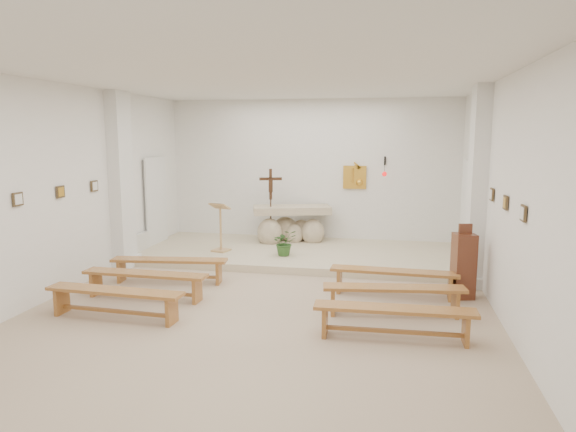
% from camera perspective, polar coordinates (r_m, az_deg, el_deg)
% --- Properties ---
extents(ground, '(7.00, 10.00, 0.00)m').
position_cam_1_polar(ground, '(8.03, -2.96, -10.30)').
color(ground, tan).
rests_on(ground, ground).
extents(wall_left, '(0.02, 10.00, 3.50)m').
position_cam_1_polar(wall_left, '(9.14, -24.81, 2.51)').
color(wall_left, white).
rests_on(wall_left, ground).
extents(wall_right, '(0.02, 10.00, 3.50)m').
position_cam_1_polar(wall_right, '(7.57, 23.48, 1.41)').
color(wall_right, white).
rests_on(wall_right, ground).
extents(wall_back, '(7.00, 0.02, 3.50)m').
position_cam_1_polar(wall_back, '(12.50, 2.62, 4.86)').
color(wall_back, white).
rests_on(wall_back, ground).
extents(ceiling, '(7.00, 10.00, 0.02)m').
position_cam_1_polar(ceiling, '(7.62, -3.18, 15.30)').
color(ceiling, silver).
rests_on(ceiling, wall_back).
extents(sanctuary_platform, '(6.98, 3.00, 0.15)m').
position_cam_1_polar(sanctuary_platform, '(11.30, 1.41, -4.18)').
color(sanctuary_platform, beige).
rests_on(sanctuary_platform, ground).
extents(pilaster_left, '(0.26, 0.55, 3.50)m').
position_cam_1_polar(pilaster_left, '(10.75, -18.03, 3.75)').
color(pilaster_left, white).
rests_on(pilaster_left, ground).
extents(pilaster_right, '(0.26, 0.55, 3.50)m').
position_cam_1_polar(pilaster_right, '(9.50, 20.28, 3.00)').
color(pilaster_right, white).
rests_on(pilaster_right, ground).
extents(gold_wall_relief, '(0.55, 0.04, 0.55)m').
position_cam_1_polar(gold_wall_relief, '(12.37, 7.42, 4.29)').
color(gold_wall_relief, gold).
rests_on(gold_wall_relief, wall_back).
extents(sanctuary_lamp, '(0.11, 0.36, 0.44)m').
position_cam_1_polar(sanctuary_lamp, '(12.08, 10.68, 4.85)').
color(sanctuary_lamp, black).
rests_on(sanctuary_lamp, wall_back).
extents(station_frame_left_front, '(0.03, 0.20, 0.20)m').
position_cam_1_polar(station_frame_left_front, '(8.50, -27.83, 1.66)').
color(station_frame_left_front, '#47361F').
rests_on(station_frame_left_front, wall_left).
extents(station_frame_left_mid, '(0.03, 0.20, 0.20)m').
position_cam_1_polar(station_frame_left_mid, '(9.29, -23.97, 2.47)').
color(station_frame_left_mid, '#47361F').
rests_on(station_frame_left_mid, wall_left).
extents(station_frame_left_rear, '(0.03, 0.20, 0.20)m').
position_cam_1_polar(station_frame_left_rear, '(10.12, -20.73, 3.14)').
color(station_frame_left_rear, '#47361F').
rests_on(station_frame_left_rear, wall_left).
extents(station_frame_right_front, '(0.03, 0.20, 0.20)m').
position_cam_1_polar(station_frame_right_front, '(6.79, 24.69, 0.28)').
color(station_frame_right_front, '#47361F').
rests_on(station_frame_right_front, wall_right).
extents(station_frame_right_mid, '(0.03, 0.20, 0.20)m').
position_cam_1_polar(station_frame_right_mid, '(7.76, 23.01, 1.38)').
color(station_frame_right_mid, '#47361F').
rests_on(station_frame_right_mid, wall_right).
extents(station_frame_right_rear, '(0.03, 0.20, 0.20)m').
position_cam_1_polar(station_frame_right_rear, '(8.74, 21.71, 2.24)').
color(station_frame_right_rear, '#47361F').
rests_on(station_frame_right_rear, wall_right).
extents(radiator_left, '(0.10, 0.85, 0.52)m').
position_cam_1_polar(radiator_left, '(11.61, -16.25, -3.20)').
color(radiator_left, silver).
rests_on(radiator_left, ground).
extents(radiator_right, '(0.10, 0.85, 0.52)m').
position_cam_1_polar(radiator_right, '(10.43, 19.57, -4.72)').
color(radiator_right, silver).
rests_on(radiator_right, ground).
extents(altar, '(1.92, 1.18, 0.93)m').
position_cam_1_polar(altar, '(12.14, 0.33, -1.17)').
color(altar, beige).
rests_on(altar, sanctuary_platform).
extents(lectern, '(0.45, 0.41, 1.09)m').
position_cam_1_polar(lectern, '(11.16, -7.54, -1.20)').
color(lectern, tan).
rests_on(lectern, sanctuary_platform).
extents(crucifix_stand, '(0.51, 0.23, 1.73)m').
position_cam_1_polar(crucifix_stand, '(11.93, -1.94, 1.76)').
color(crucifix_stand, '#3E2413').
rests_on(crucifix_stand, sanctuary_platform).
extents(potted_plant, '(0.63, 0.60, 0.55)m').
position_cam_1_polar(potted_plant, '(10.74, -0.38, -2.96)').
color(potted_plant, '#2D5622').
rests_on(potted_plant, sanctuary_platform).
extents(donation_pedestal, '(0.40, 0.40, 1.24)m').
position_cam_1_polar(donation_pedestal, '(8.89, 18.91, -5.21)').
color(donation_pedestal, brown).
rests_on(donation_pedestal, ground).
extents(bench_left_front, '(2.11, 0.59, 0.44)m').
position_cam_1_polar(bench_left_front, '(9.55, -13.03, -5.29)').
color(bench_left_front, '#AD6C32').
rests_on(bench_left_front, ground).
extents(bench_right_front, '(2.10, 0.42, 0.44)m').
position_cam_1_polar(bench_right_front, '(8.74, 11.65, -6.59)').
color(bench_right_front, '#AD6C32').
rests_on(bench_right_front, ground).
extents(bench_left_second, '(2.09, 0.37, 0.44)m').
position_cam_1_polar(bench_left_second, '(8.73, -15.59, -6.75)').
color(bench_left_second, '#AD6C32').
rests_on(bench_left_second, ground).
extents(bench_right_second, '(2.11, 0.61, 0.44)m').
position_cam_1_polar(bench_right_second, '(7.83, 11.68, -8.44)').
color(bench_right_second, '#AD6C32').
rests_on(bench_right_second, ground).
extents(bench_left_third, '(2.10, 0.44, 0.44)m').
position_cam_1_polar(bench_left_third, '(7.94, -18.70, -8.50)').
color(bench_left_third, '#AD6C32').
rests_on(bench_left_third, ground).
extents(bench_right_third, '(2.10, 0.39, 0.44)m').
position_cam_1_polar(bench_right_third, '(6.93, 11.71, -10.77)').
color(bench_right_third, '#AD6C32').
rests_on(bench_right_third, ground).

